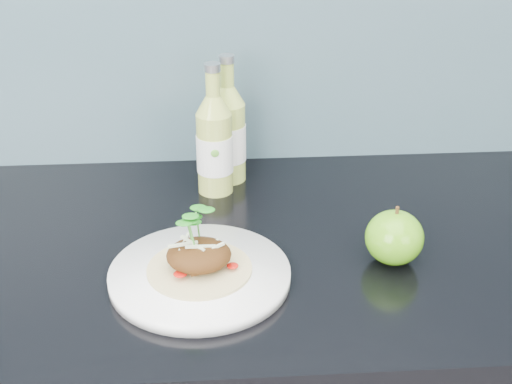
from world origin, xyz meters
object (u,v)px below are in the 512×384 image
(green_apple, at_px, (394,237))
(cider_bottle_left, at_px, (215,145))
(dinner_plate, at_px, (200,275))
(cider_bottle_right, at_px, (228,134))

(green_apple, bearing_deg, cider_bottle_left, 136.31)
(dinner_plate, height_order, cider_bottle_right, cider_bottle_right)
(dinner_plate, relative_size, cider_bottle_right, 1.19)
(dinner_plate, distance_m, cider_bottle_right, 0.32)
(cider_bottle_right, bearing_deg, cider_bottle_left, -110.96)
(dinner_plate, bearing_deg, green_apple, 6.08)
(dinner_plate, distance_m, cider_bottle_left, 0.27)
(dinner_plate, xyz_separation_m, cider_bottle_left, (0.03, 0.26, 0.08))
(dinner_plate, relative_size, cider_bottle_left, 1.19)
(dinner_plate, relative_size, green_apple, 2.72)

